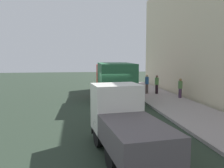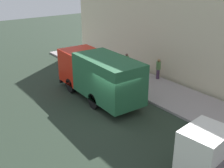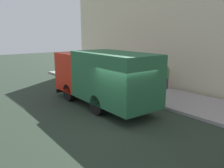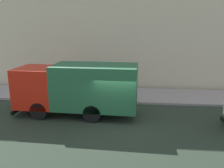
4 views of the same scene
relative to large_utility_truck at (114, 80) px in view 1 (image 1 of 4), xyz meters
name	(u,v)px [view 1 (image 1 of 4)]	position (x,y,z in m)	size (l,w,h in m)	color
ground	(109,108)	(-0.78, -2.51, -1.75)	(80.00, 80.00, 0.00)	#283528
sidewalk	(174,105)	(4.17, -2.51, -1.67)	(3.89, 30.00, 0.16)	#A29797
building_facade	(208,32)	(6.61, -2.51, 3.69)	(0.50, 30.00, 10.88)	beige
large_utility_truck	(114,80)	(0.00, 0.00, 0.00)	(2.76, 7.50, 3.14)	red
small_flatbed_truck	(125,122)	(-1.24, -10.50, -0.57)	(2.47, 5.12, 2.49)	white
pedestrian_walking	(157,84)	(4.45, 2.33, -0.67)	(0.41, 0.41, 1.74)	black
pedestrian_standing	(180,88)	(5.67, -0.13, -0.73)	(0.39, 0.39, 1.64)	#49304B
pedestrian_third	(147,83)	(3.56, 2.54, -0.64)	(0.45, 0.45, 1.79)	#544946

